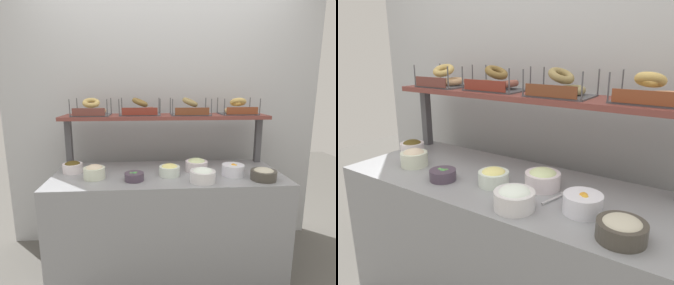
% 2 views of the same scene
% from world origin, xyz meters
% --- Properties ---
extents(ground_plane, '(8.00, 8.00, 0.00)m').
position_xyz_m(ground_plane, '(0.00, 0.00, 0.00)').
color(ground_plane, '#595651').
extents(back_wall, '(2.97, 0.06, 2.40)m').
position_xyz_m(back_wall, '(0.00, 0.55, 1.20)').
color(back_wall, '#B0B3B5').
rests_on(back_wall, ground_plane).
extents(deli_counter, '(1.77, 0.70, 0.85)m').
position_xyz_m(deli_counter, '(0.00, 0.00, 0.42)').
color(deli_counter, gray).
rests_on(deli_counter, ground_plane).
extents(shelf_riser_left, '(0.05, 0.05, 0.40)m').
position_xyz_m(shelf_riser_left, '(-0.82, 0.27, 1.05)').
color(shelf_riser_left, '#4C4C51').
rests_on(shelf_riser_left, deli_counter).
extents(shelf_riser_right, '(0.05, 0.05, 0.40)m').
position_xyz_m(shelf_riser_right, '(0.82, 0.27, 1.05)').
color(shelf_riser_right, '#4C4C51').
rests_on(shelf_riser_right, deli_counter).
extents(upper_shelf, '(1.73, 0.32, 0.03)m').
position_xyz_m(upper_shelf, '(0.00, 0.27, 1.26)').
color(upper_shelf, brown).
rests_on(upper_shelf, shelf_riser_left).
extents(bowl_veggie_mix, '(0.14, 0.14, 0.06)m').
position_xyz_m(bowl_veggie_mix, '(-0.25, -0.16, 0.88)').
color(bowl_veggie_mix, '#4B3D4E').
rests_on(bowl_veggie_mix, deli_counter).
extents(bowl_scallion_spread, '(0.18, 0.18, 0.10)m').
position_xyz_m(bowl_scallion_spread, '(0.23, 0.04, 0.90)').
color(bowl_scallion_spread, white).
rests_on(bowl_scallion_spread, deli_counter).
extents(bowl_tuna_salad, '(0.18, 0.18, 0.09)m').
position_xyz_m(bowl_tuna_salad, '(0.68, -0.21, 0.89)').
color(bowl_tuna_salad, '#454139').
rests_on(bowl_tuna_salad, deli_counter).
extents(bowl_fruit_salad, '(0.17, 0.17, 0.09)m').
position_xyz_m(bowl_fruit_salad, '(0.49, -0.10, 0.89)').
color(bowl_fruit_salad, white).
rests_on(bowl_fruit_salad, deli_counter).
extents(bowl_potato_salad, '(0.16, 0.16, 0.11)m').
position_xyz_m(bowl_potato_salad, '(-0.55, -0.10, 0.90)').
color(bowl_potato_salad, silver).
rests_on(bowl_potato_salad, deli_counter).
extents(bowl_egg_salad, '(0.16, 0.16, 0.09)m').
position_xyz_m(bowl_egg_salad, '(0.01, -0.07, 0.90)').
color(bowl_egg_salad, white).
rests_on(bowl_egg_salad, deli_counter).
extents(bowl_cream_cheese, '(0.18, 0.18, 0.10)m').
position_xyz_m(bowl_cream_cheese, '(0.23, -0.23, 0.90)').
color(bowl_cream_cheese, silver).
rests_on(bowl_cream_cheese, deli_counter).
extents(bowl_chocolate_spread, '(0.15, 0.15, 0.09)m').
position_xyz_m(bowl_chocolate_spread, '(-0.75, 0.06, 0.90)').
color(bowl_chocolate_spread, white).
rests_on(bowl_chocolate_spread, deli_counter).
extents(serving_spoon_near_plate, '(0.07, 0.17, 0.01)m').
position_xyz_m(serving_spoon_near_plate, '(0.35, -0.02, 0.86)').
color(serving_spoon_near_plate, '#B7B7BC').
rests_on(serving_spoon_near_plate, deli_counter).
extents(bagel_basket_sesame, '(0.30, 0.25, 0.15)m').
position_xyz_m(bagel_basket_sesame, '(-0.62, 0.25, 1.33)').
color(bagel_basket_sesame, '#4C4C51').
rests_on(bagel_basket_sesame, upper_shelf).
extents(bagel_basket_cinnamon_raisin, '(0.34, 0.25, 0.15)m').
position_xyz_m(bagel_basket_cinnamon_raisin, '(-0.22, 0.28, 1.33)').
color(bagel_basket_cinnamon_raisin, '#4C4C51').
rests_on(bagel_basket_cinnamon_raisin, upper_shelf).
extents(bagel_basket_everything, '(0.33, 0.24, 0.15)m').
position_xyz_m(bagel_basket_everything, '(0.21, 0.25, 1.33)').
color(bagel_basket_everything, '#4C4C51').
rests_on(bagel_basket_everything, upper_shelf).
extents(bagel_basket_plain, '(0.31, 0.26, 0.15)m').
position_xyz_m(bagel_basket_plain, '(0.63, 0.28, 1.33)').
color(bagel_basket_plain, '#4C4C51').
rests_on(bagel_basket_plain, upper_shelf).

